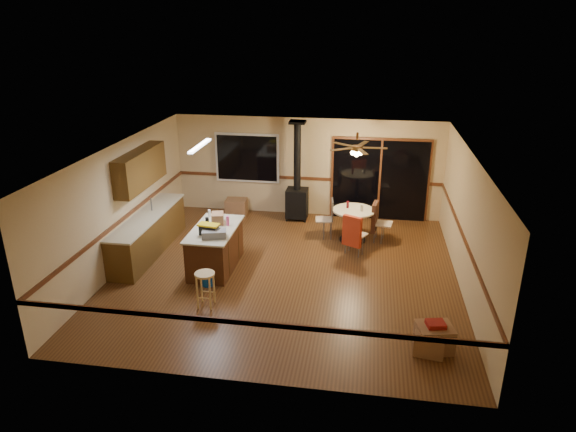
% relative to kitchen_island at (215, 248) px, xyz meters
% --- Properties ---
extents(floor, '(7.00, 7.00, 0.00)m').
position_rel_kitchen_island_xyz_m(floor, '(1.50, 0.00, -0.45)').
color(floor, '#543117').
rests_on(floor, ground).
extents(ceiling, '(7.00, 7.00, 0.00)m').
position_rel_kitchen_island_xyz_m(ceiling, '(1.50, 0.00, 2.15)').
color(ceiling, silver).
rests_on(ceiling, ground).
extents(wall_back, '(7.00, 0.00, 7.00)m').
position_rel_kitchen_island_xyz_m(wall_back, '(1.50, 3.50, 0.85)').
color(wall_back, tan).
rests_on(wall_back, ground).
extents(wall_front, '(7.00, 0.00, 7.00)m').
position_rel_kitchen_island_xyz_m(wall_front, '(1.50, -3.50, 0.85)').
color(wall_front, tan).
rests_on(wall_front, ground).
extents(wall_left, '(0.00, 7.00, 7.00)m').
position_rel_kitchen_island_xyz_m(wall_left, '(-2.00, 0.00, 0.85)').
color(wall_left, tan).
rests_on(wall_left, ground).
extents(wall_right, '(0.00, 7.00, 7.00)m').
position_rel_kitchen_island_xyz_m(wall_right, '(5.00, 0.00, 0.85)').
color(wall_right, tan).
rests_on(wall_right, ground).
extents(chair_rail, '(7.00, 7.00, 0.08)m').
position_rel_kitchen_island_xyz_m(chair_rail, '(1.50, 0.00, 0.55)').
color(chair_rail, '#582C16').
rests_on(chair_rail, ground).
extents(window, '(1.72, 0.10, 1.32)m').
position_rel_kitchen_island_xyz_m(window, '(-0.10, 3.45, 1.05)').
color(window, black).
rests_on(window, ground).
extents(sliding_door, '(2.52, 0.10, 2.10)m').
position_rel_kitchen_island_xyz_m(sliding_door, '(3.40, 3.45, 0.60)').
color(sliding_door, black).
rests_on(sliding_door, ground).
extents(lower_cabinets, '(0.60, 3.00, 0.86)m').
position_rel_kitchen_island_xyz_m(lower_cabinets, '(-1.70, 0.50, -0.02)').
color(lower_cabinets, '#553815').
rests_on(lower_cabinets, ground).
extents(countertop, '(0.64, 3.04, 0.04)m').
position_rel_kitchen_island_xyz_m(countertop, '(-1.70, 0.50, 0.43)').
color(countertop, '#C2B896').
rests_on(countertop, lower_cabinets).
extents(upper_cabinets, '(0.35, 2.00, 0.80)m').
position_rel_kitchen_island_xyz_m(upper_cabinets, '(-1.83, 0.70, 1.45)').
color(upper_cabinets, '#553815').
rests_on(upper_cabinets, ground).
extents(kitchen_island, '(0.88, 1.68, 0.90)m').
position_rel_kitchen_island_xyz_m(kitchen_island, '(0.00, 0.00, 0.00)').
color(kitchen_island, '#422110').
rests_on(kitchen_island, ground).
extents(wood_stove, '(0.55, 0.50, 2.52)m').
position_rel_kitchen_island_xyz_m(wood_stove, '(1.30, 3.05, 0.28)').
color(wood_stove, black).
rests_on(wood_stove, ground).
extents(ceiling_fan, '(0.24, 0.24, 0.55)m').
position_rel_kitchen_island_xyz_m(ceiling_fan, '(2.81, 1.89, 1.76)').
color(ceiling_fan, brown).
rests_on(ceiling_fan, ceiling).
extents(fluorescent_strip, '(0.10, 1.20, 0.04)m').
position_rel_kitchen_island_xyz_m(fluorescent_strip, '(-0.30, 0.30, 2.11)').
color(fluorescent_strip, white).
rests_on(fluorescent_strip, ceiling).
extents(toolbox_grey, '(0.53, 0.37, 0.15)m').
position_rel_kitchen_island_xyz_m(toolbox_grey, '(0.14, -0.45, 0.52)').
color(toolbox_grey, slate).
rests_on(toolbox_grey, kitchen_island).
extents(toolbox_black, '(0.38, 0.24, 0.20)m').
position_rel_kitchen_island_xyz_m(toolbox_black, '(-0.01, -0.34, 0.55)').
color(toolbox_black, black).
rests_on(toolbox_black, kitchen_island).
extents(toolbox_yellow_lid, '(0.45, 0.28, 0.03)m').
position_rel_kitchen_island_xyz_m(toolbox_yellow_lid, '(-0.01, -0.34, 0.66)').
color(toolbox_yellow_lid, gold).
rests_on(toolbox_yellow_lid, toolbox_black).
extents(box_on_island, '(0.32, 0.39, 0.22)m').
position_rel_kitchen_island_xyz_m(box_on_island, '(-0.01, 0.29, 0.56)').
color(box_on_island, brown).
rests_on(box_on_island, kitchen_island).
extents(bottle_dark, '(0.09, 0.09, 0.26)m').
position_rel_kitchen_island_xyz_m(bottle_dark, '(-0.12, -0.07, 0.58)').
color(bottle_dark, black).
rests_on(bottle_dark, kitchen_island).
extents(bottle_pink, '(0.08, 0.08, 0.21)m').
position_rel_kitchen_island_xyz_m(bottle_pink, '(0.24, 0.20, 0.55)').
color(bottle_pink, '#D84C8C').
rests_on(bottle_pink, kitchen_island).
extents(bottle_white, '(0.08, 0.08, 0.17)m').
position_rel_kitchen_island_xyz_m(bottle_white, '(-0.28, 0.60, 0.53)').
color(bottle_white, white).
rests_on(bottle_white, kitchen_island).
extents(bar_stool, '(0.43, 0.43, 0.67)m').
position_rel_kitchen_island_xyz_m(bar_stool, '(0.27, -1.53, -0.12)').
color(bar_stool, '#D7B471').
rests_on(bar_stool, floor).
extents(blue_bucket, '(0.37, 0.37, 0.24)m').
position_rel_kitchen_island_xyz_m(blue_bucket, '(0.07, -0.76, -0.33)').
color(blue_bucket, '#0B43A1').
rests_on(blue_bucket, floor).
extents(dining_table, '(0.99, 0.99, 0.78)m').
position_rel_kitchen_island_xyz_m(dining_table, '(2.81, 1.89, 0.08)').
color(dining_table, black).
rests_on(dining_table, ground).
extents(glass_red, '(0.08, 0.08, 0.17)m').
position_rel_kitchen_island_xyz_m(glass_red, '(2.66, 1.99, 0.41)').
color(glass_red, '#590C14').
rests_on(glass_red, dining_table).
extents(glass_cream, '(0.08, 0.08, 0.15)m').
position_rel_kitchen_island_xyz_m(glass_cream, '(2.99, 1.84, 0.40)').
color(glass_cream, beige).
rests_on(glass_cream, dining_table).
extents(chair_left, '(0.45, 0.45, 0.51)m').
position_rel_kitchen_island_xyz_m(chair_left, '(2.21, 2.00, 0.14)').
color(chair_left, tan).
rests_on(chair_left, ground).
extents(chair_near, '(0.59, 0.60, 0.70)m').
position_rel_kitchen_island_xyz_m(chair_near, '(2.82, 1.03, 0.14)').
color(chair_near, tan).
rests_on(chair_near, ground).
extents(chair_right, '(0.52, 0.48, 0.70)m').
position_rel_kitchen_island_xyz_m(chair_right, '(3.33, 1.97, 0.14)').
color(chair_right, tan).
rests_on(chair_right, ground).
extents(box_under_window, '(0.58, 0.48, 0.44)m').
position_rel_kitchen_island_xyz_m(box_under_window, '(-0.35, 3.10, -0.23)').
color(box_under_window, brown).
rests_on(box_under_window, floor).
extents(box_corner_a, '(0.64, 0.58, 0.42)m').
position_rel_kitchen_island_xyz_m(box_corner_a, '(4.27, -2.24, -0.24)').
color(box_corner_a, brown).
rests_on(box_corner_a, floor).
extents(box_corner_b, '(0.51, 0.46, 0.37)m').
position_rel_kitchen_island_xyz_m(box_corner_b, '(4.18, -2.35, -0.27)').
color(box_corner_b, brown).
rests_on(box_corner_b, floor).
extents(box_small_red, '(0.33, 0.29, 0.08)m').
position_rel_kitchen_island_xyz_m(box_small_red, '(4.27, -2.24, 0.01)').
color(box_small_red, maroon).
rests_on(box_small_red, box_corner_a).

